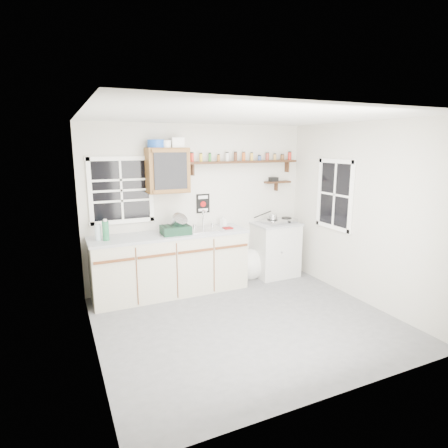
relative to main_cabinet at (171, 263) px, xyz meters
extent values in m
cube|color=#565659|center=(0.58, -1.30, -0.47)|extent=(3.60, 3.20, 0.02)
cube|color=silver|center=(0.58, -1.30, 2.05)|extent=(3.60, 3.20, 0.02)
cube|color=beige|center=(-1.23, -1.30, 0.79)|extent=(0.02, 3.20, 2.50)
cube|color=beige|center=(2.40, -1.30, 0.79)|extent=(0.02, 3.20, 2.50)
cube|color=beige|center=(0.58, 0.31, 0.79)|extent=(3.60, 0.02, 2.50)
cube|color=beige|center=(0.58, -2.91, 0.79)|extent=(3.60, 0.02, 2.50)
cube|color=#BBB59B|center=(0.00, 0.00, -0.02)|extent=(2.27, 0.60, 0.88)
cube|color=#95979C|center=(0.00, 0.00, 0.44)|extent=(2.31, 0.62, 0.04)
cube|color=brown|center=(-0.85, -0.31, 0.24)|extent=(0.53, 0.02, 0.03)
cube|color=brown|center=(-0.28, -0.31, 0.24)|extent=(0.53, 0.02, 0.03)
cube|color=brown|center=(0.28, -0.31, 0.24)|extent=(0.53, 0.02, 0.03)
cube|color=brown|center=(0.85, -0.31, 0.24)|extent=(0.53, 0.02, 0.03)
cube|color=beige|center=(1.83, 0.03, -0.02)|extent=(0.70, 0.55, 0.88)
cube|color=#95979C|center=(1.83, 0.03, 0.43)|extent=(0.73, 0.57, 0.03)
cube|color=#B6B5BA|center=(0.53, 0.00, 0.46)|extent=(0.52, 0.44, 0.03)
cylinder|color=#B6B5BA|center=(0.58, 0.16, 0.60)|extent=(0.02, 0.02, 0.28)
cylinder|color=#B6B5BA|center=(0.58, 0.10, 0.73)|extent=(0.02, 0.14, 0.02)
cube|color=brown|center=(0.03, 0.15, 1.36)|extent=(0.60, 0.30, 0.65)
cube|color=black|center=(0.03, -0.01, 1.36)|extent=(0.48, 0.02, 0.52)
cylinder|color=#1A4AAC|center=(-0.12, 0.15, 1.74)|extent=(0.24, 0.24, 0.11)
cube|color=white|center=(0.19, 0.15, 1.76)|extent=(0.18, 0.15, 0.14)
cylinder|color=white|center=(0.02, 0.10, 1.74)|extent=(0.12, 0.12, 0.10)
cube|color=black|center=(1.31, 0.21, 1.46)|extent=(1.91, 0.18, 0.04)
cube|color=black|center=(0.45, 0.25, 1.36)|extent=(0.03, 0.10, 0.18)
cube|color=black|center=(2.17, 0.25, 1.36)|extent=(0.03, 0.10, 0.18)
cylinder|color=red|center=(0.43, 0.21, 1.54)|extent=(0.06, 0.06, 0.13)
cylinder|color=black|center=(0.43, 0.21, 1.61)|extent=(0.05, 0.05, 0.02)
cylinder|color=gold|center=(0.58, 0.21, 1.53)|extent=(0.05, 0.05, 0.12)
cylinder|color=black|center=(0.58, 0.21, 1.60)|extent=(0.04, 0.04, 0.02)
cylinder|color=#267226|center=(0.73, 0.21, 1.54)|extent=(0.04, 0.04, 0.12)
cylinder|color=black|center=(0.73, 0.21, 1.60)|extent=(0.04, 0.04, 0.02)
cylinder|color=#99591E|center=(0.87, 0.21, 1.52)|extent=(0.04, 0.04, 0.10)
cylinder|color=black|center=(0.87, 0.21, 1.58)|extent=(0.04, 0.04, 0.02)
cylinder|color=silver|center=(1.02, 0.21, 1.54)|extent=(0.05, 0.05, 0.13)
cylinder|color=black|center=(1.02, 0.21, 1.61)|extent=(0.05, 0.05, 0.02)
cylinder|color=#4C2614|center=(1.16, 0.21, 1.54)|extent=(0.05, 0.05, 0.13)
cylinder|color=black|center=(1.16, 0.21, 1.61)|extent=(0.05, 0.05, 0.02)
cylinder|color=#B24C19|center=(1.31, 0.21, 1.54)|extent=(0.05, 0.05, 0.13)
cylinder|color=black|center=(1.31, 0.21, 1.61)|extent=(0.05, 0.05, 0.02)
cylinder|color=gold|center=(1.46, 0.21, 1.53)|extent=(0.05, 0.05, 0.12)
cylinder|color=black|center=(1.46, 0.21, 1.60)|extent=(0.04, 0.04, 0.02)
cylinder|color=#334C8C|center=(1.60, 0.21, 1.51)|extent=(0.06, 0.06, 0.07)
cylinder|color=black|center=(1.60, 0.21, 1.56)|extent=(0.05, 0.05, 0.02)
cylinder|color=maroon|center=(1.75, 0.21, 1.53)|extent=(0.06, 0.06, 0.11)
cylinder|color=black|center=(1.75, 0.21, 1.60)|extent=(0.05, 0.05, 0.02)
cylinder|color=#BF8C3F|center=(1.89, 0.21, 1.52)|extent=(0.05, 0.05, 0.09)
cylinder|color=black|center=(1.89, 0.21, 1.58)|extent=(0.04, 0.04, 0.02)
cylinder|color=brown|center=(2.04, 0.21, 1.52)|extent=(0.06, 0.06, 0.08)
cylinder|color=black|center=(2.04, 0.21, 1.57)|extent=(0.05, 0.05, 0.02)
cylinder|color=red|center=(2.19, 0.21, 1.54)|extent=(0.06, 0.06, 0.12)
cylinder|color=black|center=(2.19, 0.21, 1.61)|extent=(0.05, 0.05, 0.02)
cube|color=black|center=(1.96, 0.22, 1.11)|extent=(0.45, 0.15, 0.03)
cube|color=black|center=(1.96, 0.26, 1.03)|extent=(0.03, 0.08, 0.14)
cube|color=black|center=(1.88, 0.22, 1.16)|extent=(0.14, 0.10, 0.07)
cube|color=black|center=(0.63, 0.29, 0.82)|extent=(0.22, 0.01, 0.30)
cube|color=white|center=(0.63, 0.28, 0.92)|extent=(0.16, 0.00, 0.05)
cylinder|color=#A50C0C|center=(0.63, 0.28, 0.81)|extent=(0.09, 0.01, 0.09)
cube|color=white|center=(0.63, 0.28, 0.72)|extent=(0.16, 0.00, 0.04)
cube|color=black|center=(-0.62, 0.29, 1.09)|extent=(0.85, 0.02, 0.90)
cube|color=white|center=(-0.62, 0.29, 1.09)|extent=(0.93, 0.03, 0.98)
cube|color=black|center=(2.37, -0.75, 0.99)|extent=(0.02, 0.70, 1.00)
cube|color=white|center=(2.37, -0.75, 0.99)|extent=(0.03, 0.78, 1.08)
cylinder|color=silver|center=(-1.00, 0.02, 0.57)|extent=(0.08, 0.08, 0.22)
cylinder|color=white|center=(-1.00, 0.02, 0.70)|extent=(0.05, 0.05, 0.03)
cylinder|color=#246E45|center=(-0.90, -0.03, 0.59)|extent=(0.09, 0.09, 0.26)
cylinder|color=white|center=(-0.90, -0.03, 0.74)|extent=(0.05, 0.05, 0.03)
cube|color=black|center=(0.07, -0.07, 0.52)|extent=(0.42, 0.32, 0.12)
cylinder|color=#B6B5BA|center=(0.12, -0.07, 0.64)|extent=(0.30, 0.32, 0.25)
imported|color=silver|center=(0.92, 0.15, 0.54)|extent=(0.10, 0.10, 0.17)
cube|color=maroon|center=(0.90, -0.07, 0.47)|extent=(0.14, 0.13, 0.02)
cube|color=#B6B5BA|center=(1.89, 0.01, 0.48)|extent=(0.59, 0.36, 0.07)
cylinder|color=black|center=(1.75, 0.01, 0.52)|extent=(0.17, 0.17, 0.01)
cylinder|color=black|center=(2.03, 0.01, 0.52)|extent=(0.17, 0.17, 0.01)
cylinder|color=#B6B5BA|center=(1.75, 0.01, 0.56)|extent=(0.15, 0.15, 0.09)
cylinder|color=black|center=(1.60, 0.08, 0.60)|extent=(0.21, 0.23, 0.15)
ellipsoid|color=silver|center=(1.38, 0.10, -0.24)|extent=(0.46, 0.42, 0.48)
cone|color=silver|center=(1.40, 0.10, -0.02)|extent=(0.13, 0.13, 0.13)
camera|label=1|loc=(-1.49, -5.16, 1.73)|focal=30.00mm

